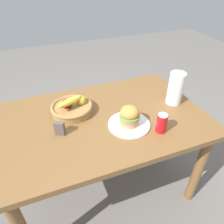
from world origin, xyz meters
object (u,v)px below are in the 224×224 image
Objects in this scene: sandwich at (130,116)px; paper_towel_roll at (176,88)px; plate at (129,124)px; fruit_basket at (72,107)px; napkin_holder at (60,128)px; soda_can at (162,123)px.

paper_towel_roll reaches higher than sandwich.
sandwich is (-0.00, 0.00, 0.07)m from plate.
plate is 0.42m from fruit_basket.
paper_towel_roll is (0.42, 0.12, 0.04)m from sandwich.
paper_towel_roll is at bearing 32.49° from napkin_holder.
napkin_holder is at bearing 170.23° from plate.
plate is 1.14× the size of paper_towel_roll.
paper_towel_roll is at bearing 16.50° from sandwich.
soda_can is 1.40× the size of napkin_holder.
fruit_basket is at bearing 168.57° from paper_towel_roll.
napkin_holder is at bearing -120.93° from fruit_basket.
paper_towel_roll is at bearing 16.50° from plate.
sandwich reaches higher than napkin_holder.
sandwich is 0.44m from paper_towel_roll.
paper_towel_roll is at bearing -11.43° from fruit_basket.
soda_can is 0.36m from paper_towel_roll.
soda_can is 0.43× the size of fruit_basket.
napkin_holder is at bearing 161.64° from soda_can.
paper_towel_roll reaches higher than soda_can.
fruit_basket is at bearing 140.06° from soda_can.
paper_towel_roll is (0.26, 0.25, 0.06)m from soda_can.
sandwich is at bearing -41.27° from fruit_basket.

